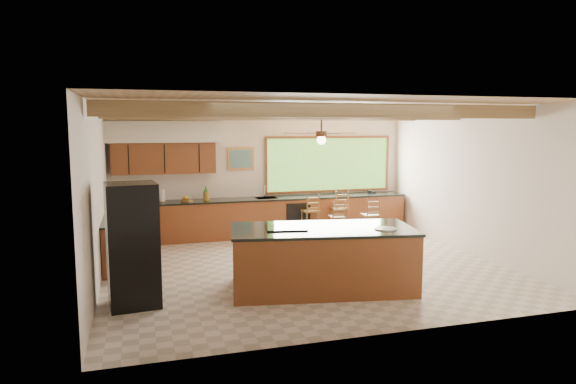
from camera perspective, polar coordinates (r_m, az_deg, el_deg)
name	(u,v)px	position (r m, az deg, el deg)	size (l,w,h in m)	color
ground	(304,267)	(9.72, 1.84, -8.34)	(7.20, 7.20, 0.00)	beige
room_shell	(286,148)	(9.94, -0.22, 4.96)	(7.27, 6.54, 3.02)	beige
counter_run	(236,221)	(11.80, -5.80, -3.26)	(7.12, 3.10, 1.26)	brown
island	(322,259)	(8.34, 3.80, -7.38)	(3.10, 1.85, 1.03)	brown
refrigerator	(133,245)	(7.84, -16.88, -5.65)	(0.77, 0.76, 1.82)	black
bar_stool_a	(338,218)	(11.69, 5.58, -2.87)	(0.38, 0.38, 0.95)	brown
bar_stool_b	(340,209)	(12.35, 5.76, -1.89)	(0.42, 0.42, 1.11)	brown
bar_stool_c	(311,212)	(12.10, 2.54, -2.20)	(0.41, 0.41, 1.05)	brown
bar_stool_d	(371,216)	(11.77, 9.26, -2.65)	(0.38, 0.38, 1.02)	brown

